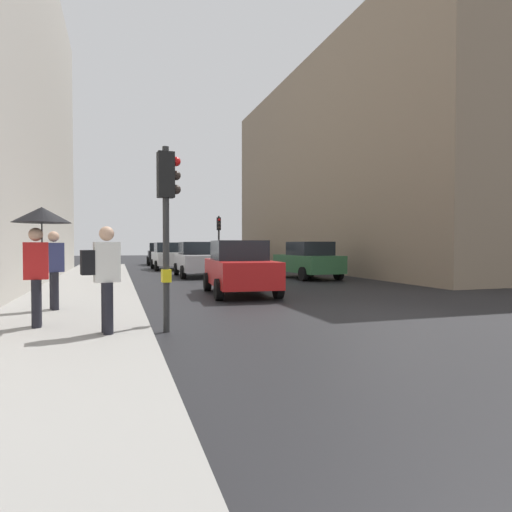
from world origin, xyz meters
TOP-DOWN VIEW (x-y plane):
  - ground_plane at (0.00, 0.00)m, footprint 120.00×120.00m
  - sidewalk_kerb at (-7.01, 6.00)m, footprint 3.18×40.00m
  - building_facade_right at (11.42, 17.98)m, footprint 12.00×27.75m
  - traffic_light_far_median at (0.53, 20.15)m, footprint 0.25×0.43m
  - traffic_light_near_left at (-5.09, -0.40)m, footprint 0.44×0.26m
  - car_silver_hatchback at (-2.08, 13.62)m, footprint 2.06×4.22m
  - car_dark_suv at (-2.65, 27.66)m, footprint 2.17×4.28m
  - car_red_sedan at (-2.16, 5.17)m, footprint 2.26×4.32m
  - car_white_compact at (-2.76, 20.46)m, footprint 2.08×4.23m
  - car_yellow_taxi at (2.33, 22.91)m, footprint 2.15×4.27m
  - car_green_estate at (2.75, 10.68)m, footprint 2.20×4.29m
  - pedestrian_with_umbrella at (-7.29, -0.04)m, footprint 1.00×1.00m
  - pedestrian_with_grey_backpack at (-7.39, 2.14)m, footprint 0.65×0.43m
  - pedestrian_with_black_backpack at (-6.19, -1.04)m, footprint 0.64×0.39m

SIDE VIEW (x-z plane):
  - ground_plane at x=0.00m, z-range 0.00..0.00m
  - sidewalk_kerb at x=-7.01m, z-range 0.00..0.16m
  - car_silver_hatchback at x=-2.08m, z-range 0.00..1.76m
  - car_dark_suv at x=-2.65m, z-range 0.00..1.76m
  - car_red_sedan at x=-2.16m, z-range 0.00..1.76m
  - car_white_compact at x=-2.76m, z-range 0.00..1.76m
  - car_yellow_taxi at x=2.33m, z-range 0.00..1.76m
  - car_green_estate at x=2.75m, z-range 0.00..1.76m
  - pedestrian_with_grey_backpack at x=-7.39m, z-range 0.28..2.05m
  - pedestrian_with_black_backpack at x=-6.19m, z-range 0.28..2.05m
  - pedestrian_with_umbrella at x=-7.29m, z-range 0.77..2.91m
  - traffic_light_near_left at x=-5.09m, z-range 0.65..4.09m
  - traffic_light_far_median at x=0.53m, z-range 0.67..4.20m
  - building_facade_right at x=11.42m, z-range 0.00..13.29m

